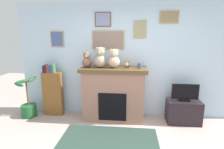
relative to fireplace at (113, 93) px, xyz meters
The scene contains 12 objects.
back_wall 0.85m from the fireplace, 42.33° to the left, with size 5.20×0.15×2.60m.
fireplace is the anchor object (origin of this frame).
bookshelf 1.45m from the fireplace, behind, with size 0.45×0.16×1.24m.
potted_plant 2.02m from the fireplace, behind, with size 0.49×0.54×0.95m.
tv_stand 1.57m from the fireplace, ahead, with size 0.70×0.40×0.50m, color black.
television 1.54m from the fireplace, ahead, with size 0.56×0.14×0.37m.
area_rug 1.11m from the fireplace, 90.00° to the right, with size 1.80×1.09×0.01m, color #2C4238.
candle_jar 0.85m from the fireplace, ahead, with size 0.09×0.09×0.11m, color #4C517A.
mantel_clock 0.73m from the fireplace, ahead, with size 0.10×0.08×0.15m.
teddy_bear_tan 0.94m from the fireplace, behind, with size 0.21×0.21×0.34m.
teddy_bear_brown 0.84m from the fireplace, behind, with size 0.28×0.28×0.44m.
teddy_bear_cream 0.77m from the fireplace, 55.97° to the right, with size 0.25×0.25×0.41m.
Camera 1 is at (0.01, -2.15, 1.91)m, focal length 28.91 mm.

